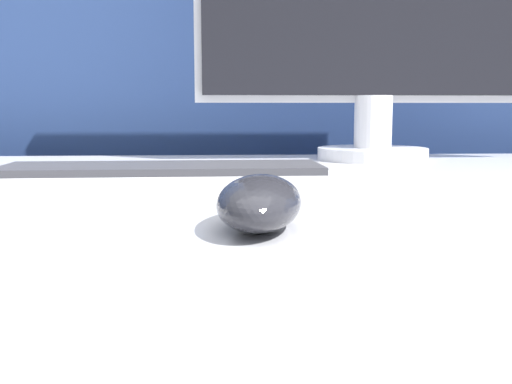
{
  "coord_description": "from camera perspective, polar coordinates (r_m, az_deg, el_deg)",
  "views": [
    {
      "loc": [
        -0.09,
        -0.54,
        0.79
      ],
      "look_at": [
        -0.06,
        -0.08,
        0.72
      ],
      "focal_mm": 42.0,
      "sensor_mm": 36.0,
      "label": 1
    }
  ],
  "objects": [
    {
      "name": "partition_panel",
      "position": [
        1.26,
        0.27,
        -0.76
      ],
      "size": [
        5.0,
        0.03,
        1.19
      ],
      "color": "navy",
      "rests_on": "ground_plane"
    },
    {
      "name": "computer_mouse_near",
      "position": [
        0.43,
        0.33,
        -0.96
      ],
      "size": [
        0.08,
        0.13,
        0.04
      ],
      "rotation": [
        0.0,
        0.0,
        -0.15
      ],
      "color": "#232328",
      "rests_on": "desk"
    },
    {
      "name": "keyboard",
      "position": [
        0.67,
        -8.85,
        1.54
      ],
      "size": [
        0.37,
        0.13,
        0.02
      ],
      "rotation": [
        0.0,
        0.0,
        0.01
      ],
      "color": "silver",
      "rests_on": "desk"
    }
  ]
}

